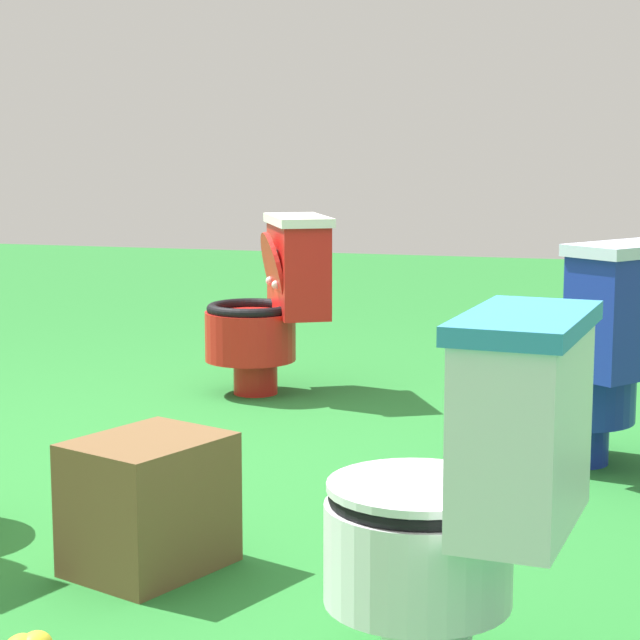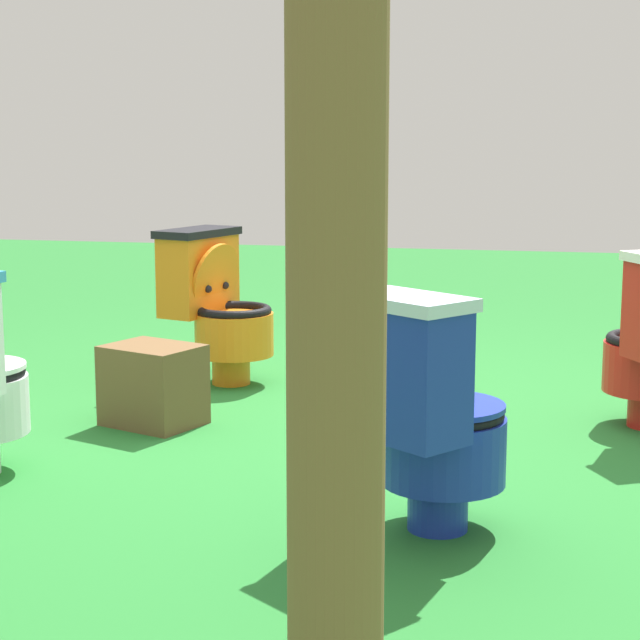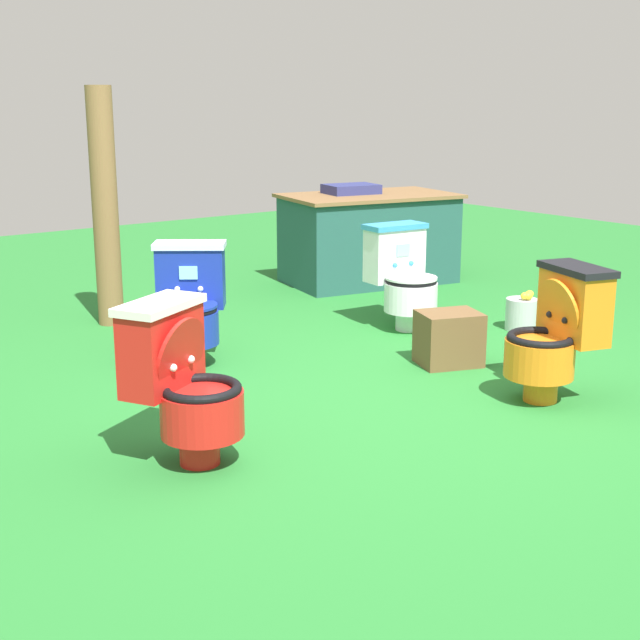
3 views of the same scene
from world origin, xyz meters
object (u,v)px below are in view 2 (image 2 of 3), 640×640
object	(u,v)px
toilet_blue	(423,412)
wooden_post	(336,322)
small_crate	(153,385)
toilet_orange	(217,304)

from	to	relation	value
toilet_blue	wooden_post	bearing A→B (deg)	-54.29
wooden_post	small_crate	size ratio (longest dim) A/B	4.61
toilet_orange	small_crate	distance (m)	0.83
toilet_blue	small_crate	world-z (taller)	toilet_blue
toilet_blue	wooden_post	size ratio (longest dim) A/B	0.44
wooden_post	toilet_orange	bearing A→B (deg)	-68.38
toilet_orange	small_crate	xyz separation A→B (m)	(0.02, 0.80, -0.21)
toilet_orange	toilet_blue	bearing A→B (deg)	50.91
wooden_post	small_crate	distance (m)	2.58
toilet_orange	wooden_post	bearing A→B (deg)	38.95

